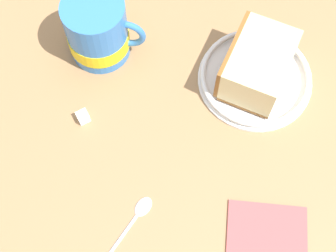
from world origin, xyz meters
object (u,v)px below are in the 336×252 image
(small_plate, at_px, (255,78))
(cake_slice, at_px, (257,65))
(folded_napkin, at_px, (267,240))
(sugar_cube, at_px, (83,117))
(teaspoon, at_px, (133,220))
(tea_mug, at_px, (98,31))

(small_plate, relative_size, cake_slice, 1.19)
(small_plate, distance_m, folded_napkin, 0.24)
(folded_napkin, xyz_separation_m, sugar_cube, (0.20, -0.24, 0.01))
(cake_slice, height_order, teaspoon, cake_slice)
(folded_napkin, bearing_deg, teaspoon, -23.41)
(small_plate, distance_m, tea_mug, 0.25)
(teaspoon, distance_m, folded_napkin, 0.18)
(small_plate, bearing_deg, folded_napkin, 75.09)
(cake_slice, xyz_separation_m, folded_napkin, (0.06, 0.24, -0.04))
(cake_slice, bearing_deg, sugar_cube, -0.06)
(small_plate, bearing_deg, tea_mug, -28.23)
(small_plate, xyz_separation_m, tea_mug, (0.21, -0.11, 0.04))
(cake_slice, bearing_deg, teaspoon, 36.22)
(folded_napkin, bearing_deg, small_plate, -104.91)
(folded_napkin, distance_m, sugar_cube, 0.31)
(small_plate, height_order, tea_mug, tea_mug)
(tea_mug, distance_m, teaspoon, 0.28)
(tea_mug, relative_size, sugar_cube, 7.07)
(teaspoon, relative_size, folded_napkin, 1.01)
(tea_mug, distance_m, sugar_cube, 0.13)
(small_plate, xyz_separation_m, cake_slice, (0.00, -0.00, 0.03))
(small_plate, bearing_deg, teaspoon, 35.67)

